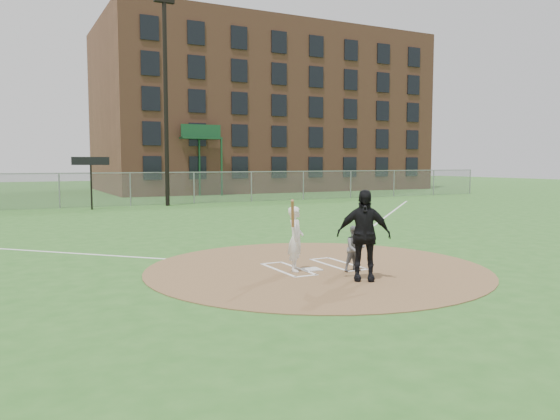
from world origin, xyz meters
name	(u,v)px	position (x,y,z in m)	size (l,w,h in m)	color
ground	(317,269)	(0.00, 0.00, 0.00)	(140.00, 140.00, 0.00)	#2C6221
dirt_circle	(317,268)	(0.00, 0.00, 0.01)	(8.40, 8.40, 0.02)	olive
home_plate	(312,269)	(-0.24, -0.18, 0.03)	(0.40, 0.40, 0.03)	silver
foul_line_first	(383,218)	(9.00, 9.00, 0.01)	(0.10, 24.00, 0.01)	white
catcher	(355,249)	(0.60, -0.80, 0.57)	(0.53, 0.42, 1.10)	slate
umpire	(364,235)	(0.20, -1.68, 1.03)	(1.18, 0.49, 2.01)	black
batters_boxes	(313,266)	(0.00, 0.15, 0.03)	(2.08, 1.88, 0.01)	white
batter_at_plate	(296,239)	(-0.65, -0.12, 0.81)	(0.79, 1.02, 1.78)	white
outfield_fence	(130,189)	(0.00, 22.00, 1.02)	(56.08, 0.08, 2.03)	slate
brick_warehouse	(260,113)	(16.00, 37.96, 7.50)	(30.00, 17.17, 15.00)	brown
light_pole	(166,95)	(2.00, 21.00, 6.61)	(1.20, 0.30, 12.22)	black
scoreboard_sign	(91,167)	(-2.50, 20.20, 2.39)	(2.00, 0.10, 2.93)	black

